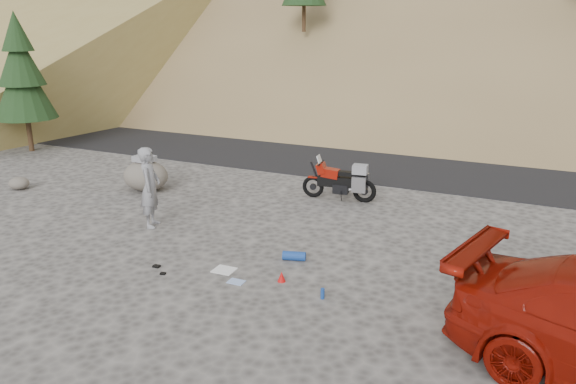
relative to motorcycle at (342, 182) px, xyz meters
name	(u,v)px	position (x,y,z in m)	size (l,w,h in m)	color
ground	(219,236)	(-1.62, -3.74, -0.52)	(140.00, 140.00, 0.00)	#423F3D
road	(349,154)	(-1.62, 5.26, -0.52)	(120.00, 7.00, 0.05)	black
conifer_verge	(21,73)	(-12.62, 0.76, 2.37)	(2.20, 2.20, 5.04)	#322312
motorcycle	(342,182)	(0.00, 0.00, 0.00)	(2.06, 0.74, 1.22)	black
man	(153,226)	(-3.43, -3.80, -0.52)	(0.70, 0.46, 1.92)	gray
boulder	(146,175)	(-5.43, -1.52, -0.07)	(1.61, 1.48, 1.04)	#56524A
small_rock	(19,183)	(-8.86, -2.99, -0.34)	(0.73, 0.69, 0.36)	#56524A
gear_white_cloth	(224,270)	(-0.57, -5.24, -0.52)	(0.42, 0.37, 0.01)	white
gear_blue_mat	(294,256)	(0.48, -4.22, -0.43)	(0.19, 0.19, 0.47)	navy
gear_bottle	(322,294)	(1.61, -5.52, -0.43)	(0.07, 0.07, 0.20)	navy
gear_funnel	(282,277)	(0.66, -5.21, -0.42)	(0.16, 0.16, 0.20)	red
gear_glove_a	(156,266)	(-1.87, -5.68, -0.50)	(0.14, 0.10, 0.04)	black
gear_glove_b	(163,273)	(-1.56, -5.90, -0.51)	(0.10, 0.08, 0.03)	black
gear_blue_cloth	(236,282)	(-0.10, -5.59, -0.52)	(0.31, 0.23, 0.01)	#92AEE2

